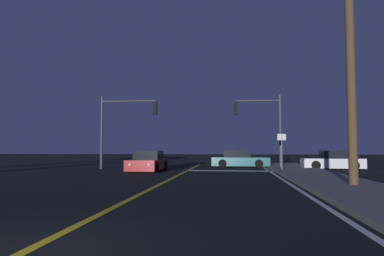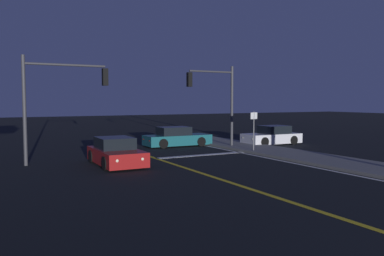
{
  "view_description": "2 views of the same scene",
  "coord_description": "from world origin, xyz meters",
  "px_view_note": "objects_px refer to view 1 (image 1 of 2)",
  "views": [
    {
      "loc": [
        3.04,
        -4.8,
        1.53
      ],
      "look_at": [
        0.54,
        16.48,
        2.76
      ],
      "focal_mm": 32.6,
      "sensor_mm": 36.0,
      "label": 1
    },
    {
      "loc": [
        -8.48,
        -0.97,
        3.16
      ],
      "look_at": [
        0.32,
        15.28,
        1.87
      ],
      "focal_mm": 37.17,
      "sensor_mm": 36.0,
      "label": 2
    }
  ],
  "objects_px": {
    "car_side_waiting_teal": "(240,160)",
    "car_mid_block_white": "(333,161)",
    "traffic_signal_near_right": "(263,120)",
    "street_sign_corner": "(282,146)",
    "traffic_signal_far_left": "(123,120)",
    "car_far_approaching_red": "(148,162)",
    "utility_pole_right": "(351,64)"
  },
  "relations": [
    {
      "from": "car_mid_block_white",
      "to": "utility_pole_right",
      "type": "relative_size",
      "value": 0.46
    },
    {
      "from": "traffic_signal_near_right",
      "to": "utility_pole_right",
      "type": "xyz_separation_m",
      "value": [
        2.34,
        -11.97,
        1.18
      ]
    },
    {
      "from": "utility_pole_right",
      "to": "car_side_waiting_teal",
      "type": "bearing_deg",
      "value": 105.43
    },
    {
      "from": "traffic_signal_far_left",
      "to": "utility_pole_right",
      "type": "distance_m",
      "value": 16.4
    },
    {
      "from": "traffic_signal_near_right",
      "to": "traffic_signal_far_left",
      "type": "height_order",
      "value": "traffic_signal_near_right"
    },
    {
      "from": "traffic_signal_near_right",
      "to": "street_sign_corner",
      "type": "xyz_separation_m",
      "value": [
        0.94,
        -2.8,
        -1.92
      ]
    },
    {
      "from": "traffic_signal_near_right",
      "to": "street_sign_corner",
      "type": "distance_m",
      "value": 3.52
    },
    {
      "from": "car_side_waiting_teal",
      "to": "car_mid_block_white",
      "type": "bearing_deg",
      "value": 72.92
    },
    {
      "from": "car_far_approaching_red",
      "to": "utility_pole_right",
      "type": "distance_m",
      "value": 14.01
    },
    {
      "from": "car_side_waiting_teal",
      "to": "car_far_approaching_red",
      "type": "height_order",
      "value": "same"
    },
    {
      "from": "car_far_approaching_red",
      "to": "utility_pole_right",
      "type": "relative_size",
      "value": 0.45
    },
    {
      "from": "traffic_signal_near_right",
      "to": "utility_pole_right",
      "type": "relative_size",
      "value": 0.58
    },
    {
      "from": "street_sign_corner",
      "to": "utility_pole_right",
      "type": "bearing_deg",
      "value": -81.32
    },
    {
      "from": "utility_pole_right",
      "to": "street_sign_corner",
      "type": "relative_size",
      "value": 3.73
    },
    {
      "from": "traffic_signal_near_right",
      "to": "car_mid_block_white",
      "type": "bearing_deg",
      "value": -176.78
    },
    {
      "from": "car_side_waiting_teal",
      "to": "utility_pole_right",
      "type": "xyz_separation_m",
      "value": [
        3.99,
        -14.46,
        4.19
      ]
    },
    {
      "from": "car_side_waiting_teal",
      "to": "traffic_signal_far_left",
      "type": "xyz_separation_m",
      "value": [
        -8.5,
        -3.89,
        3.0
      ]
    },
    {
      "from": "street_sign_corner",
      "to": "traffic_signal_far_left",
      "type": "bearing_deg",
      "value": 172.81
    },
    {
      "from": "car_mid_block_white",
      "to": "street_sign_corner",
      "type": "height_order",
      "value": "street_sign_corner"
    },
    {
      "from": "utility_pole_right",
      "to": "car_mid_block_white",
      "type": "bearing_deg",
      "value": 78.05
    },
    {
      "from": "car_far_approaching_red",
      "to": "traffic_signal_near_right",
      "type": "height_order",
      "value": "traffic_signal_near_right"
    },
    {
      "from": "car_mid_block_white",
      "to": "traffic_signal_near_right",
      "type": "xyz_separation_m",
      "value": [
        -4.94,
        -0.28,
        3.01
      ]
    },
    {
      "from": "utility_pole_right",
      "to": "car_far_approaching_red",
      "type": "bearing_deg",
      "value": 139.28
    },
    {
      "from": "car_mid_block_white",
      "to": "street_sign_corner",
      "type": "relative_size",
      "value": 1.7
    },
    {
      "from": "traffic_signal_far_left",
      "to": "utility_pole_right",
      "type": "xyz_separation_m",
      "value": [
        12.49,
        -10.57,
        1.19
      ]
    },
    {
      "from": "traffic_signal_far_left",
      "to": "car_far_approaching_red",
      "type": "bearing_deg",
      "value": -38.06
    },
    {
      "from": "car_side_waiting_teal",
      "to": "street_sign_corner",
      "type": "distance_m",
      "value": 5.99
    },
    {
      "from": "utility_pole_right",
      "to": "traffic_signal_near_right",
      "type": "bearing_deg",
      "value": 101.08
    },
    {
      "from": "car_mid_block_white",
      "to": "car_far_approaching_red",
      "type": "height_order",
      "value": "same"
    },
    {
      "from": "car_side_waiting_teal",
      "to": "traffic_signal_far_left",
      "type": "relative_size",
      "value": 0.87
    },
    {
      "from": "car_far_approaching_red",
      "to": "traffic_signal_far_left",
      "type": "distance_m",
      "value": 4.24
    },
    {
      "from": "car_side_waiting_teal",
      "to": "traffic_signal_near_right",
      "type": "distance_m",
      "value": 4.24
    }
  ]
}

